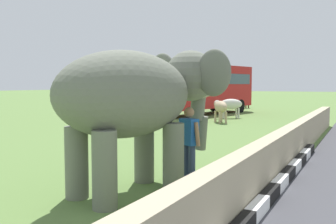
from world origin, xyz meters
TOP-DOWN VIEW (x-y plane):
  - barrier_parapet at (2.00, 4.49)m, footprint 28.00×0.36m
  - elephant at (1.44, 6.69)m, footprint 4.08×2.95m
  - person_handler at (2.53, 6.12)m, footprint 0.38×0.63m
  - bus_red at (20.23, 12.92)m, footprint 9.65×4.39m
  - cow_near at (15.04, 9.89)m, footprint 1.78×1.45m
  - cow_mid at (17.92, 10.27)m, footprint 1.57×1.69m
  - cow_far at (27.95, 12.42)m, footprint 1.80×1.41m
  - hill_east at (55.00, 33.78)m, footprint 28.02×22.41m

SIDE VIEW (x-z plane):
  - hill_east at x=55.00m, z-range -5.70..5.70m
  - barrier_parapet at x=2.00m, z-range 0.00..1.00m
  - cow_near at x=15.04m, z-range 0.26..1.48m
  - cow_mid at x=17.92m, z-range 0.26..1.48m
  - cow_far at x=27.95m, z-range 0.26..1.48m
  - person_handler at x=2.53m, z-range 0.10..1.75m
  - elephant at x=1.44m, z-range 0.45..3.38m
  - bus_red at x=20.23m, z-range 0.33..3.83m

